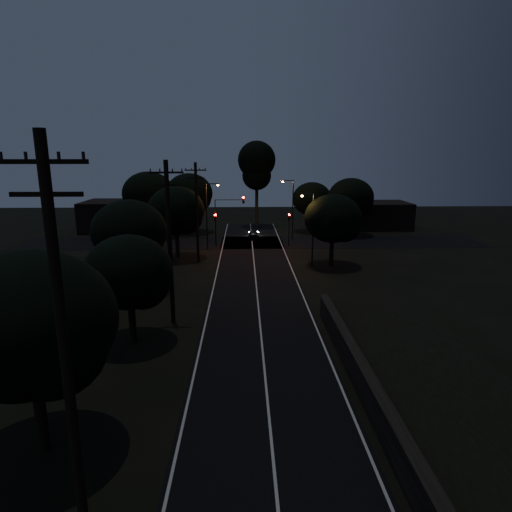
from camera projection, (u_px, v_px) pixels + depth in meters
name	position (u px, v px, depth m)	size (l,w,h in m)	color
ground	(275.00, 481.00, 15.25)	(160.00, 160.00, 0.00)	black
road_surface	(254.00, 263.00, 45.49)	(60.00, 70.00, 0.03)	black
retaining_wall	(451.00, 413.00, 18.24)	(6.93, 26.00, 1.60)	black
utility_pole_near	(64.00, 347.00, 11.68)	(2.20, 0.30, 12.00)	black
utility_pole_mid	(170.00, 241.00, 28.32)	(2.20, 0.30, 11.00)	black
utility_pole_far	(197.00, 211.00, 44.89)	(2.20, 0.30, 10.50)	black
tree_left_a	(33.00, 327.00, 15.60)	(6.38, 6.38, 8.07)	black
tree_left_b	(131.00, 274.00, 25.57)	(5.28, 5.28, 6.71)	black
tree_left_c	(132.00, 233.00, 35.05)	(6.13, 6.13, 7.75)	black
tree_left_d	(178.00, 212.00, 46.73)	(6.26, 6.26, 7.94)	black
tree_far_nw	(191.00, 194.00, 62.15)	(6.80, 6.80, 8.61)	black
tree_far_w	(150.00, 195.00, 58.06)	(7.07, 7.07, 9.01)	black
tree_far_ne	(313.00, 200.00, 62.88)	(5.77, 5.77, 7.29)	black
tree_far_e	(352.00, 198.00, 59.97)	(6.35, 6.35, 8.05)	black
tree_right_a	(335.00, 220.00, 43.39)	(5.84, 5.84, 7.42)	black
tall_pine	(257.00, 165.00, 66.48)	(5.85, 5.85, 13.30)	black
building_left	(119.00, 216.00, 64.71)	(10.00, 8.00, 4.40)	black
building_right	(378.00, 215.00, 66.84)	(9.00, 7.00, 4.00)	black
signal_left	(216.00, 224.00, 53.32)	(0.28, 0.35, 4.10)	black
signal_right	(289.00, 223.00, 53.57)	(0.28, 0.35, 4.10)	black
signal_mast	(229.00, 212.00, 53.01)	(3.70, 0.35, 6.25)	black
streetlight_a	(208.00, 211.00, 50.94)	(1.66, 0.26, 8.00)	black
streetlight_b	(291.00, 205.00, 57.07)	(1.66, 0.26, 8.00)	black
streetlight_c	(311.00, 224.00, 43.55)	(1.46, 0.26, 7.50)	black
car	(253.00, 234.00, 58.45)	(1.39, 3.46, 1.18)	black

